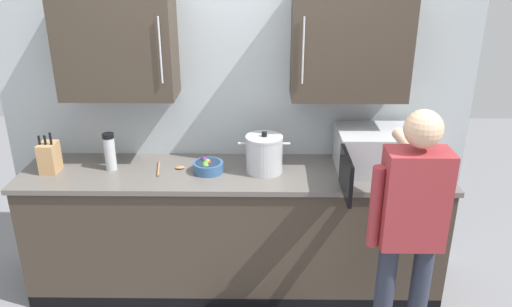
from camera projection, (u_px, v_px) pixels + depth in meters
back_wall_tiled at (235, 90)px, 3.56m from camera, size 3.33×0.44×2.57m
counter_unit at (235, 230)px, 3.65m from camera, size 2.90×0.63×0.93m
microwave_oven at (373, 151)px, 3.43m from camera, size 0.54×0.80×0.28m
wooden_spoon at (169, 168)px, 3.49m from camera, size 0.20×0.23×0.02m
stock_pot at (264, 154)px, 3.42m from camera, size 0.35×0.25×0.28m
thermos_flask at (110, 151)px, 3.45m from camera, size 0.08×0.08×0.26m
knife_block at (49, 157)px, 3.43m from camera, size 0.11×0.15×0.29m
fruit_bowl at (208, 166)px, 3.44m from camera, size 0.21×0.21×0.09m
person_figure at (410, 222)px, 2.78m from camera, size 0.44×0.57×1.59m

